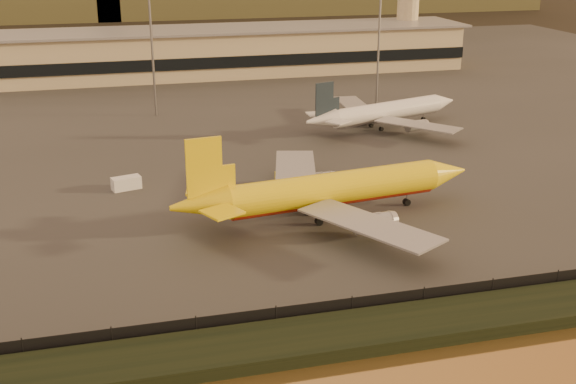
# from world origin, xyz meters

# --- Properties ---
(ground) EXTENTS (900.00, 900.00, 0.00)m
(ground) POSITION_xyz_m (0.00, 0.00, 0.00)
(ground) COLOR black
(ground) RESTS_ON ground
(embankment) EXTENTS (320.00, 7.00, 1.40)m
(embankment) POSITION_xyz_m (0.00, -17.00, 0.70)
(embankment) COLOR black
(embankment) RESTS_ON ground
(tarmac) EXTENTS (320.00, 220.00, 0.20)m
(tarmac) POSITION_xyz_m (0.00, 95.00, 0.10)
(tarmac) COLOR #2D2D2D
(tarmac) RESTS_ON ground
(perimeter_fence) EXTENTS (300.00, 0.05, 2.20)m
(perimeter_fence) POSITION_xyz_m (0.00, -13.00, 1.30)
(perimeter_fence) COLOR black
(perimeter_fence) RESTS_ON tarmac
(terminal_building) EXTENTS (202.00, 25.00, 12.60)m
(terminal_building) POSITION_xyz_m (-14.52, 125.55, 6.25)
(terminal_building) COLOR tan
(terminal_building) RESTS_ON tarmac
(apron_light_masts) EXTENTS (152.20, 12.20, 25.40)m
(apron_light_masts) POSITION_xyz_m (15.00, 75.00, 15.70)
(apron_light_masts) COLOR slate
(apron_light_masts) RESTS_ON tarmac
(dhl_cargo_jet) EXTENTS (44.49, 43.22, 13.29)m
(dhl_cargo_jet) POSITION_xyz_m (8.07, 13.90, 4.17)
(dhl_cargo_jet) COLOR yellow
(dhl_cargo_jet) RESTS_ON tarmac
(white_narrowbody_jet) EXTENTS (36.95, 35.15, 10.86)m
(white_narrowbody_jet) POSITION_xyz_m (33.78, 57.70, 3.44)
(white_narrowbody_jet) COLOR silver
(white_narrowbody_jet) RESTS_ON tarmac
(gse_vehicle_yellow) EXTENTS (4.51, 2.06, 2.02)m
(gse_vehicle_yellow) POSITION_xyz_m (6.42, 28.64, 1.21)
(gse_vehicle_yellow) COLOR yellow
(gse_vehicle_yellow) RESTS_ON tarmac
(gse_vehicle_white) EXTENTS (4.71, 3.03, 1.96)m
(gse_vehicle_white) POSITION_xyz_m (-18.53, 32.94, 1.18)
(gse_vehicle_white) COLOR silver
(gse_vehicle_white) RESTS_ON tarmac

